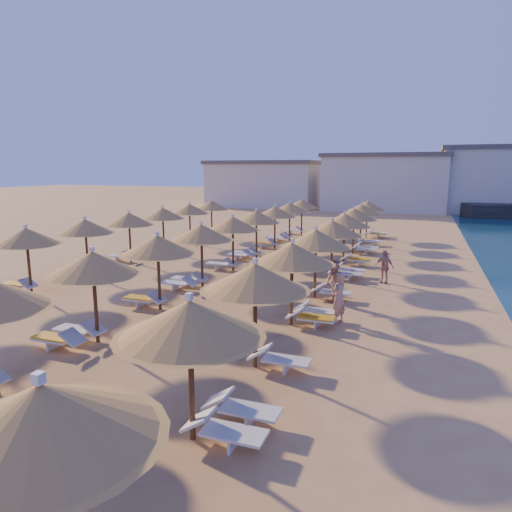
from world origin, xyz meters
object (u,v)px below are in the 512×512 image
at_px(parasol_row_east, 316,240).
at_px(beachgoer_c, 384,267).
at_px(parasol_row_west, 201,233).
at_px(beachgoer_b, 334,283).
at_px(beachgoer_a, 338,298).

xyz_separation_m(parasol_row_east, beachgoer_c, (2.53, 3.61, -1.69)).
height_order(parasol_row_west, beachgoer_b, parasol_row_west).
distance_m(parasol_row_west, beachgoer_a, 7.54).
relative_size(beachgoer_b, beachgoer_c, 1.14).
distance_m(parasol_row_east, beachgoer_c, 4.72).
bearing_deg(beachgoer_c, beachgoer_a, -76.80).
distance_m(parasol_row_east, beachgoer_a, 3.64).
height_order(parasol_row_west, beachgoer_c, parasol_row_west).
bearing_deg(beachgoer_b, parasol_row_west, -135.91).
height_order(parasol_row_east, beachgoer_c, parasol_row_east).
bearing_deg(beachgoer_c, beachgoer_b, -87.74).
xyz_separation_m(parasol_row_east, parasol_row_west, (-5.27, 0.00, 0.00)).
bearing_deg(beachgoer_b, parasol_row_east, -167.64).
xyz_separation_m(beachgoer_b, beachgoer_c, (1.58, 4.37, -0.11)).
relative_size(parasol_row_west, beachgoer_c, 25.00).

